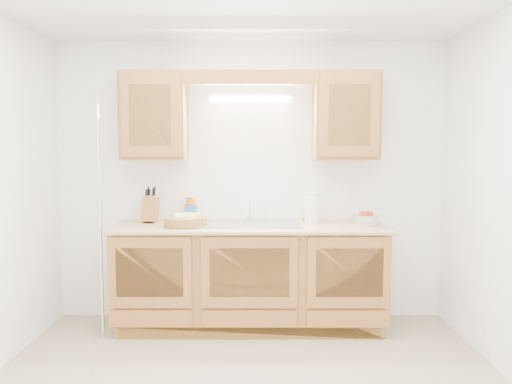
{
  "coord_description": "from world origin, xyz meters",
  "views": [
    {
      "loc": [
        0.06,
        -3.03,
        1.55
      ],
      "look_at": [
        0.05,
        0.85,
        1.21
      ],
      "focal_mm": 35.0,
      "sensor_mm": 36.0,
      "label": 1
    }
  ],
  "objects_px": {
    "apple_bowl": "(366,219)",
    "paper_towel": "(312,208)",
    "knife_block": "(150,209)",
    "fruit_basket": "(186,220)"
  },
  "relations": [
    {
      "from": "knife_block",
      "to": "paper_towel",
      "type": "height_order",
      "value": "paper_towel"
    },
    {
      "from": "fruit_basket",
      "to": "knife_block",
      "type": "xyz_separation_m",
      "value": [
        -0.34,
        0.21,
        0.07
      ]
    },
    {
      "from": "paper_towel",
      "to": "apple_bowl",
      "type": "height_order",
      "value": "paper_towel"
    },
    {
      "from": "apple_bowl",
      "to": "paper_towel",
      "type": "bearing_deg",
      "value": 165.95
    },
    {
      "from": "knife_block",
      "to": "paper_towel",
      "type": "bearing_deg",
      "value": 8.17
    },
    {
      "from": "knife_block",
      "to": "paper_towel",
      "type": "distance_m",
      "value": 1.42
    },
    {
      "from": "fruit_basket",
      "to": "paper_towel",
      "type": "distance_m",
      "value": 1.1
    },
    {
      "from": "fruit_basket",
      "to": "apple_bowl",
      "type": "distance_m",
      "value": 1.53
    },
    {
      "from": "knife_block",
      "to": "paper_towel",
      "type": "xyz_separation_m",
      "value": [
        1.42,
        -0.04,
        0.02
      ]
    },
    {
      "from": "paper_towel",
      "to": "apple_bowl",
      "type": "distance_m",
      "value": 0.47
    }
  ]
}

